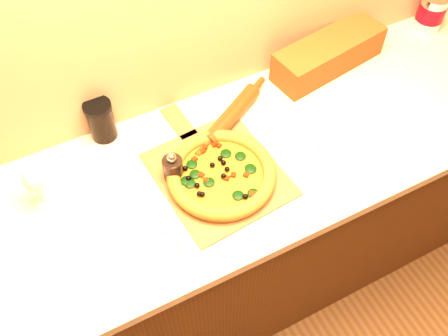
# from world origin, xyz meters

# --- Properties ---
(cabinet) EXTENTS (2.80, 0.65, 0.86)m
(cabinet) POSITION_xyz_m (0.00, 1.43, 0.43)
(cabinet) COLOR #4B2B10
(cabinet) RESTS_ON ground
(countertop) EXTENTS (2.84, 0.68, 0.04)m
(countertop) POSITION_xyz_m (0.00, 1.43, 0.88)
(countertop) COLOR beige
(countertop) RESTS_ON cabinet
(pizza_peel) EXTENTS (0.40, 0.56, 0.01)m
(pizza_peel) POSITION_xyz_m (-0.02, 1.41, 0.90)
(pizza_peel) COLOR brown
(pizza_peel) RESTS_ON countertop
(pizza) EXTENTS (0.34, 0.34, 0.05)m
(pizza) POSITION_xyz_m (-0.01, 1.38, 0.93)
(pizza) COLOR #AC6D2B
(pizza) RESTS_ON pizza_peel
(pepper_grinder) EXTENTS (0.06, 0.06, 0.12)m
(pepper_grinder) POSITION_xyz_m (-0.14, 1.45, 0.95)
(pepper_grinder) COLOR black
(pepper_grinder) RESTS_ON countertop
(rolling_pin) EXTENTS (0.37, 0.23, 0.06)m
(rolling_pin) POSITION_xyz_m (0.13, 1.58, 0.93)
(rolling_pin) COLOR #53240E
(rolling_pin) RESTS_ON countertop
(coffee_canister) EXTENTS (0.11, 0.11, 0.15)m
(coffee_canister) POSITION_xyz_m (1.06, 1.67, 0.98)
(coffee_canister) COLOR silver
(coffee_canister) RESTS_ON countertop
(bread_bag) EXTENTS (0.46, 0.21, 0.12)m
(bread_bag) POSITION_xyz_m (0.57, 1.66, 0.96)
(bread_bag) COLOR maroon
(bread_bag) RESTS_ON countertop
(wine_glass) EXTENTS (0.06, 0.06, 0.16)m
(wine_glass) POSITION_xyz_m (-0.53, 1.55, 1.01)
(wine_glass) COLOR silver
(wine_glass) RESTS_ON countertop
(dark_jar) EXTENTS (0.09, 0.09, 0.15)m
(dark_jar) POSITION_xyz_m (-0.28, 1.72, 0.97)
(dark_jar) COLOR black
(dark_jar) RESTS_ON countertop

